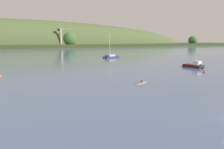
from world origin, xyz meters
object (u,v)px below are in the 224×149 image
object	(u,v)px
fishing_boat_moored	(195,66)
dockside_crane	(61,38)
mooring_buoy_midchannel	(204,73)
sailboat_near_mooring	(109,57)
canoe_with_paddler	(141,83)
mooring_buoy_foreground	(0,76)

from	to	relation	value
fishing_boat_moored	dockside_crane	bearing A→B (deg)	174.63
fishing_boat_moored	mooring_buoy_midchannel	world-z (taller)	fishing_boat_moored
dockside_crane	sailboat_near_mooring	xyz separation A→B (m)	(-16.45, -133.63, -9.55)
fishing_boat_moored	canoe_with_paddler	size ratio (longest dim) A/B	1.67
mooring_buoy_foreground	mooring_buoy_midchannel	xyz separation A→B (m)	(46.47, -20.08, -0.00)
dockside_crane	fishing_boat_moored	distance (m)	177.78
mooring_buoy_midchannel	dockside_crane	bearing A→B (deg)	84.92
fishing_boat_moored	mooring_buoy_midchannel	xyz separation A→B (m)	(-6.05, -7.90, -0.45)
canoe_with_paddler	mooring_buoy_midchannel	bearing A→B (deg)	164.46
sailboat_near_mooring	fishing_boat_moored	world-z (taller)	sailboat_near_mooring
canoe_with_paddler	mooring_buoy_midchannel	distance (m)	23.06
mooring_buoy_midchannel	mooring_buoy_foreground	bearing A→B (deg)	156.64
dockside_crane	sailboat_near_mooring	world-z (taller)	dockside_crane
fishing_boat_moored	mooring_buoy_foreground	world-z (taller)	fishing_boat_moored
fishing_boat_moored	sailboat_near_mooring	bearing A→B (deg)	-174.12
dockside_crane	mooring_buoy_midchannel	distance (m)	186.12
dockside_crane	fishing_boat_moored	bearing A→B (deg)	-57.61
canoe_with_paddler	mooring_buoy_foreground	distance (m)	33.21
fishing_boat_moored	mooring_buoy_foreground	distance (m)	53.91
dockside_crane	canoe_with_paddler	world-z (taller)	dockside_crane
mooring_buoy_foreground	canoe_with_paddler	bearing A→B (deg)	-44.61
sailboat_near_mooring	dockside_crane	bearing A→B (deg)	-110.51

